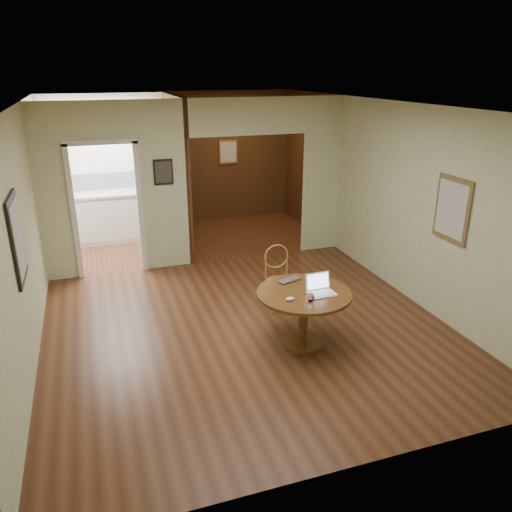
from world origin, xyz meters
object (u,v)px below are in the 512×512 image
object	(u,v)px
open_laptop	(320,287)
dining_table	(304,306)
chair	(278,274)
closed_laptop	(292,281)

from	to	relation	value
open_laptop	dining_table	bearing A→B (deg)	155.66
dining_table	open_laptop	bearing A→B (deg)	-21.91
chair	closed_laptop	distance (m)	0.76
chair	closed_laptop	xyz separation A→B (m)	(-0.10, -0.72, 0.21)
closed_laptop	chair	bearing A→B (deg)	62.85
closed_laptop	open_laptop	bearing A→B (deg)	-81.53
chair	open_laptop	distance (m)	1.13
dining_table	open_laptop	distance (m)	0.30
open_laptop	chair	bearing A→B (deg)	92.26
chair	open_laptop	xyz separation A→B (m)	(0.09, -1.10, 0.25)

